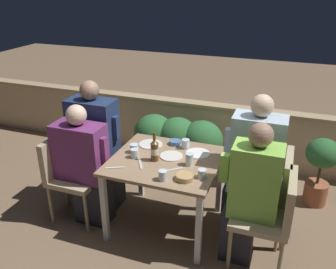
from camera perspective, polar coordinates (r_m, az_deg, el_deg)
ground_plane at (r=3.63m, az=-0.37°, el=-14.14°), size 16.00×16.00×0.00m
parapet_wall at (r=4.70m, az=6.09°, el=0.65°), size 9.00×0.18×0.76m
dining_table at (r=3.28m, az=-0.40°, el=-5.42°), size 0.97×0.89×0.72m
planter_hedge at (r=4.28m, az=1.52°, el=-1.42°), size 1.10×0.47×0.72m
chair_left_near at (r=3.61m, az=-15.75°, el=-5.32°), size 0.46×0.46×0.85m
person_purple_stripe at (r=3.48m, az=-13.17°, el=-4.90°), size 0.52×0.26×1.21m
chair_left_far at (r=3.85m, az=-13.62°, el=-3.16°), size 0.46×0.46×0.85m
person_navy_jumper at (r=3.69m, az=-11.29°, el=-1.66°), size 0.52×0.26×1.34m
chair_right_near at (r=3.02m, az=16.53°, el=-11.75°), size 0.46×0.46×0.85m
person_green_blouse at (r=2.97m, az=12.96°, el=-9.40°), size 0.48×0.26×1.27m
chair_right_far at (r=3.33m, az=16.34°, el=-8.08°), size 0.46×0.46×0.85m
person_blue_shirt at (r=3.26m, az=13.27°, el=-5.18°), size 0.51×0.26×1.37m
beer_bottle at (r=3.17m, az=-2.17°, el=-2.50°), size 0.07×0.07×0.27m
plate_0 at (r=3.51m, az=-2.79°, el=-1.56°), size 0.23×0.23×0.01m
plate_1 at (r=3.28m, az=0.53°, el=-3.47°), size 0.21×0.21×0.01m
plate_2 at (r=3.34m, az=4.83°, el=-3.02°), size 0.22×0.22×0.01m
bowl_0 at (r=2.92m, az=2.67°, el=-6.78°), size 0.15×0.15×0.05m
bowl_1 at (r=3.51m, az=1.16°, el=-1.22°), size 0.12×0.12×0.04m
glass_cup_0 at (r=3.26m, az=-5.38°, el=-3.03°), size 0.07×0.07×0.08m
glass_cup_1 at (r=3.35m, az=-5.43°, el=-2.23°), size 0.08×0.08×0.08m
glass_cup_2 at (r=3.42m, az=2.83°, el=-1.51°), size 0.08×0.08×0.09m
glass_cup_3 at (r=3.12m, az=3.44°, el=-4.00°), size 0.07×0.07×0.11m
glass_cup_4 at (r=2.95m, az=5.48°, el=-6.27°), size 0.07×0.07×0.08m
glass_cup_5 at (r=2.90m, az=-0.83°, el=-6.58°), size 0.07×0.07×0.09m
fork_0 at (r=3.15m, az=-4.43°, el=-4.79°), size 0.10×0.16×0.01m
fork_1 at (r=3.06m, az=0.88°, el=-5.64°), size 0.14×0.12×0.01m
fork_2 at (r=3.12m, az=-8.52°, el=-5.30°), size 0.16×0.10×0.01m
potted_plant at (r=4.01m, az=23.30°, el=-4.52°), size 0.34×0.34×0.75m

